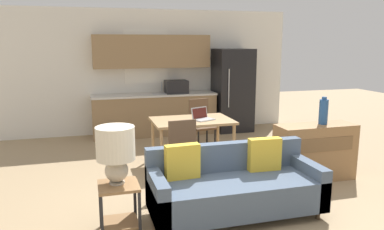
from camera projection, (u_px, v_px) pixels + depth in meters
name	position (u px, v px, depth m)	size (l,w,h in m)	color
ground_plane	(224.00, 223.00, 4.20)	(20.00, 20.00, 0.00)	#9E8460
wall_back	(151.00, 71.00, 8.31)	(6.40, 0.07, 2.70)	silver
kitchen_counter	(155.00, 96.00, 8.13)	(2.68, 0.65, 2.15)	#8E704C
refrigerator	(233.00, 90.00, 8.49)	(0.81, 0.76, 1.85)	black
dining_table	(192.00, 124.00, 6.19)	(1.31, 0.88, 0.74)	tan
couch	(233.00, 186.00, 4.36)	(1.97, 0.80, 0.86)	#3D2D1E
side_table	(119.00, 201.00, 3.91)	(0.42, 0.42, 0.54)	olive
table_lamp	(116.00, 149.00, 3.83)	(0.40, 0.40, 0.61)	#B2A893
credenza	(315.00, 152.00, 5.49)	(1.17, 0.43, 0.82)	olive
vase	(324.00, 111.00, 5.42)	(0.13, 0.13, 0.40)	#234C84
dining_chair_near_left	(180.00, 148.00, 5.35)	(0.45, 0.45, 0.94)	brown
dining_chair_far_right	(201.00, 122.00, 7.09)	(0.47, 0.47, 0.94)	brown
laptop	(202.00, 117.00, 6.17)	(0.39, 0.36, 0.20)	#B7BABC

